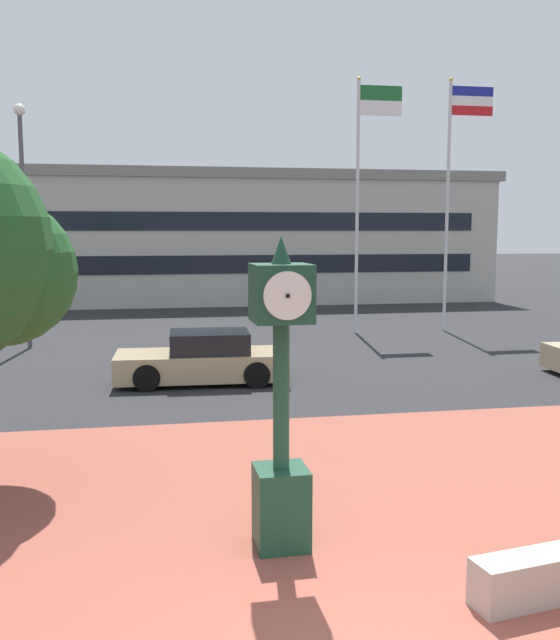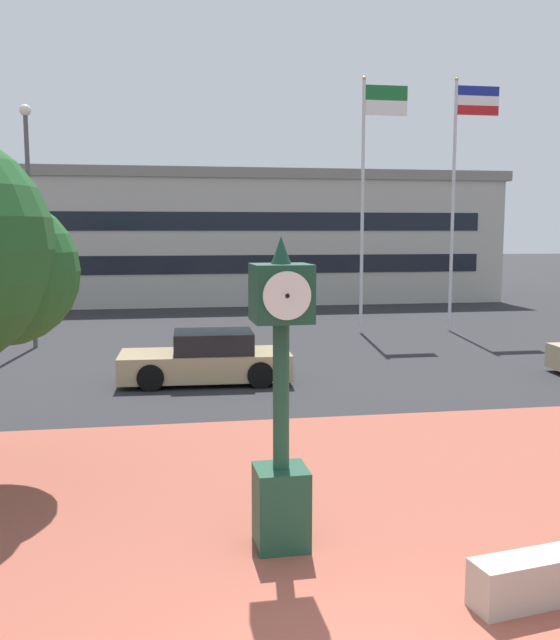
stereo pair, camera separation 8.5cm
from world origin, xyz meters
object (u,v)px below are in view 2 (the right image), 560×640
(street_clock, at_px, (281,406))
(car_street_near, at_px, (207,360))
(civic_building, at_px, (211,237))
(flagpole_primary, at_px, (368,183))
(street_lamp_post, at_px, (29,204))
(flagpole_secondary, at_px, (459,182))

(street_clock, distance_m, car_street_near, 9.46)
(street_clock, xyz_separation_m, civic_building, (1.55, 32.45, 1.69))
(car_street_near, relative_size, civic_building, 0.14)
(flagpole_primary, xyz_separation_m, street_lamp_post, (-11.45, -1.35, -0.86))
(car_street_near, bearing_deg, street_clock, -175.96)
(street_clock, distance_m, flagpole_primary, 18.34)
(flagpole_secondary, bearing_deg, flagpole_primary, 180.00)
(street_clock, bearing_deg, civic_building, 86.12)
(car_street_near, xyz_separation_m, flagpole_primary, (6.32, 7.51, 4.88))
(flagpole_primary, height_order, flagpole_secondary, flagpole_secondary)
(street_clock, distance_m, civic_building, 32.53)
(street_clock, bearing_deg, street_lamp_post, 107.93)
(flagpole_primary, bearing_deg, street_lamp_post, -173.28)
(street_lamp_post, bearing_deg, civic_building, 67.72)
(street_clock, bearing_deg, flagpole_primary, 69.08)
(car_street_near, relative_size, street_lamp_post, 0.56)
(car_street_near, bearing_deg, civic_building, -1.94)
(flagpole_secondary, bearing_deg, street_clock, -119.44)
(civic_building, distance_m, street_lamp_post, 18.30)
(flagpole_secondary, height_order, civic_building, flagpole_secondary)
(flagpole_secondary, xyz_separation_m, street_lamp_post, (-14.91, -1.35, -0.92))
(street_clock, height_order, car_street_near, street_clock)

